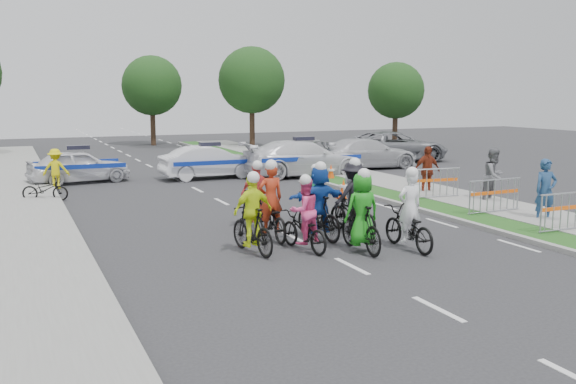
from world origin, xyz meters
name	(u,v)px	position (x,y,z in m)	size (l,w,h in m)	color
ground	(352,266)	(0.00, 0.00, 0.00)	(90.00, 90.00, 0.00)	#28282B
curb_right	(415,208)	(5.10, 5.00, 0.06)	(0.20, 60.00, 0.12)	gray
grass_strip	(434,207)	(5.80, 5.00, 0.06)	(1.20, 60.00, 0.11)	#284B18
sidewalk_right	(478,203)	(7.60, 5.00, 0.07)	(2.40, 60.00, 0.13)	gray
sidewalk_left	(17,242)	(-6.50, 5.00, 0.07)	(3.00, 60.00, 0.13)	gray
rider_0	(408,222)	(1.96, 0.80, 0.65)	(0.68, 1.94, 1.97)	black
rider_1	(361,220)	(0.82, 1.03, 0.76)	(0.84, 1.88, 1.97)	black
rider_2	(304,222)	(-0.35, 1.66, 0.68)	(0.90, 1.86, 1.82)	black
rider_3	(253,222)	(-1.53, 1.90, 0.74)	(1.02, 1.88, 1.92)	black
rider_4	(353,205)	(1.59, 2.79, 0.78)	(1.19, 2.05, 2.02)	black
rider_5	(319,207)	(0.51, 2.59, 0.83)	(1.63, 1.94, 1.99)	black
rider_6	(270,213)	(-0.61, 3.11, 0.67)	(0.72, 2.00, 2.03)	black
rider_7	(351,205)	(1.90, 3.42, 0.66)	(0.73, 1.62, 1.67)	black
rider_8	(314,202)	(1.21, 4.32, 0.65)	(0.83, 1.76, 1.72)	black
rider_9	(257,202)	(-0.42, 4.55, 0.72)	(0.97, 1.81, 1.87)	black
police_car_0	(79,166)	(-3.91, 15.88, 0.69)	(1.63, 4.06, 1.38)	silver
police_car_1	(210,162)	(1.44, 15.03, 0.71)	(1.49, 4.28, 1.41)	silver
police_car_2	(304,158)	(5.44, 14.02, 0.80)	(2.25, 5.53, 1.60)	silver
civilian_sedan	(367,153)	(9.58, 15.52, 0.74)	(2.07, 5.09, 1.48)	silver
civilian_suv	(394,147)	(12.61, 17.79, 0.81)	(2.68, 5.82, 1.62)	slate
spectator_0	(546,191)	(7.39, 1.96, 0.91)	(0.66, 0.44, 1.82)	navy
spectator_1	(494,176)	(8.28, 5.09, 0.92)	(0.90, 0.70, 1.84)	slate
spectator_2	(427,170)	(7.37, 7.58, 0.88)	(1.03, 0.43, 1.76)	maroon
marshal_hiviz	(56,169)	(-4.90, 14.51, 0.77)	(1.00, 0.57, 1.54)	yellow
barrier_0	(568,213)	(6.70, 0.48, 0.56)	(2.00, 0.50, 1.12)	#A5A8AD
barrier_1	(494,198)	(6.70, 3.26, 0.56)	(2.00, 0.50, 1.12)	#A5A8AD
barrier_2	(433,185)	(6.70, 6.26, 0.56)	(2.00, 0.50, 1.12)	#A5A8AD
cone_0	(343,189)	(4.09, 7.87, 0.34)	(0.40, 0.40, 0.70)	#F24C0C
cone_1	(331,173)	(5.90, 12.29, 0.34)	(0.40, 0.40, 0.70)	#F24C0C
parked_bike	(45,189)	(-5.47, 11.59, 0.41)	(0.54, 1.56, 0.82)	black
tree_1	(252,80)	(9.00, 30.00, 4.54)	(4.55, 4.55, 6.82)	#382619
tree_2	(396,91)	(18.00, 26.00, 3.83)	(3.85, 3.85, 5.77)	#382619
tree_4	(152,86)	(3.00, 34.00, 4.19)	(4.20, 4.20, 6.30)	#382619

